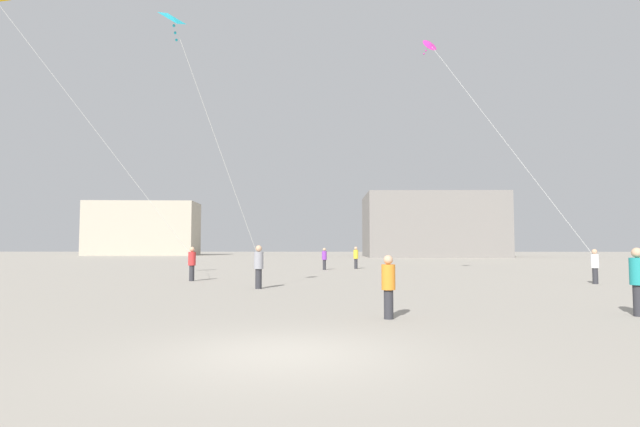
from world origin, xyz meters
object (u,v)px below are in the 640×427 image
at_px(person_in_red, 192,262).
at_px(kite_magenta_diamond, 432,47).
at_px(person_in_teal, 638,279).
at_px(building_left_hall, 143,229).
at_px(person_in_white, 595,265).
at_px(person_in_yellow, 356,257).
at_px(person_in_purple, 324,258).
at_px(person_in_grey, 259,265).
at_px(person_in_orange, 388,284).
at_px(kite_cyan_delta, 177,29).
at_px(building_centre_hall, 431,226).

relative_size(person_in_red, kite_magenta_diamond, 0.13).
relative_size(person_in_teal, building_left_hall, 0.08).
distance_m(person_in_teal, person_in_white, 12.19).
distance_m(person_in_yellow, person_in_purple, 3.06).
bearing_deg(person_in_grey, person_in_yellow, 50.93).
distance_m(person_in_orange, kite_magenta_diamond, 22.52).
xyz_separation_m(person_in_orange, kite_cyan_delta, (-7.17, 4.95, 8.93)).
bearing_deg(kite_cyan_delta, person_in_white, 20.92).
bearing_deg(person_in_red, kite_magenta_diamond, -124.39).
bearing_deg(person_in_teal, person_in_orange, -11.59).
relative_size(person_in_red, building_centre_hall, 0.08).
distance_m(person_in_white, building_left_hall, 88.39).
distance_m(person_in_grey, person_in_yellow, 19.53).
bearing_deg(person_in_red, building_left_hall, -28.62).
bearing_deg(person_in_white, kite_cyan_delta, -10.17).
height_order(person_in_yellow, person_in_orange, person_in_yellow).
height_order(person_in_teal, kite_cyan_delta, kite_cyan_delta).
height_order(person_in_orange, person_in_white, person_in_white).
bearing_deg(kite_magenta_diamond, kite_cyan_delta, -132.95).
bearing_deg(person_in_orange, person_in_teal, -138.13).
bearing_deg(person_in_orange, building_left_hall, -29.14).
xyz_separation_m(person_in_purple, person_in_white, (13.43, -13.93, -0.00)).
bearing_deg(kite_cyan_delta, kite_magenta_diamond, 47.05).
bearing_deg(person_in_yellow, building_centre_hall, 153.28).
xyz_separation_m(person_in_purple, person_in_teal, (8.82, -25.21, 0.06)).
distance_m(person_in_white, kite_cyan_delta, 21.59).
height_order(person_in_orange, kite_magenta_diamond, kite_magenta_diamond).
bearing_deg(building_centre_hall, person_in_white, -93.39).
bearing_deg(person_in_yellow, person_in_grey, -23.37).
xyz_separation_m(person_in_yellow, person_in_teal, (6.33, -26.99, 0.01)).
bearing_deg(kite_cyan_delta, person_in_yellow, 71.88).
xyz_separation_m(person_in_orange, building_centre_hall, (14.79, 72.49, 4.35)).
distance_m(person_in_teal, kite_cyan_delta, 16.90).
bearing_deg(building_left_hall, building_centre_hall, -12.49).
bearing_deg(building_centre_hall, person_in_purple, -110.06).
relative_size(kite_magenta_diamond, building_centre_hall, 0.60).
relative_size(person_in_red, person_in_orange, 1.11).
xyz_separation_m(person_in_grey, person_in_red, (-4.24, 4.63, -0.04)).
distance_m(person_in_teal, building_left_hall, 95.56).
bearing_deg(person_in_white, kite_magenta_diamond, -71.83).
bearing_deg(kite_cyan_delta, person_in_grey, 56.71).
xyz_separation_m(person_in_purple, building_left_hall, (-36.99, 58.55, 4.28)).
height_order(person_in_yellow, person_in_red, person_in_red).
bearing_deg(person_in_orange, kite_magenta_diamond, -68.78).
height_order(person_in_yellow, building_centre_hall, building_centre_hall).
height_order(person_in_white, building_left_hall, building_left_hall).
distance_m(person_in_grey, kite_cyan_delta, 9.91).
xyz_separation_m(person_in_purple, person_in_orange, (2.23, -25.90, -0.04)).
bearing_deg(person_in_white, person_in_yellow, -86.21).
distance_m(person_in_purple, person_in_teal, 26.71).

